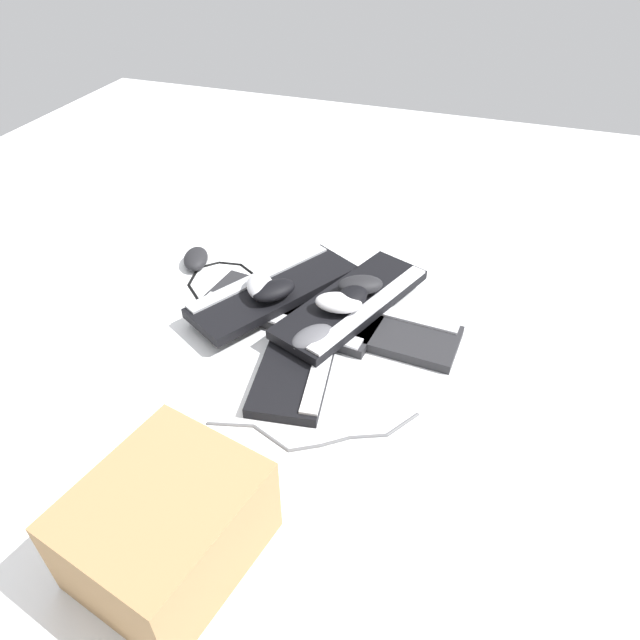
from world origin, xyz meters
name	(u,v)px	position (x,y,z in m)	size (l,w,h in m)	color
ground_plane	(306,327)	(0.00, 0.00, 0.00)	(3.20, 3.20, 0.00)	white
keyboard_0	(303,347)	(0.08, 0.02, 0.01)	(0.46, 0.21, 0.03)	black
keyboard_1	(366,325)	(-0.04, 0.14, 0.01)	(0.18, 0.45, 0.03)	#232326
keyboard_2	(290,312)	(-0.03, -0.05, 0.01)	(0.20, 0.46, 0.03)	#232326
keyboard_3	(353,303)	(-0.07, 0.09, 0.04)	(0.46, 0.30, 0.03)	black
keyboard_4	(274,290)	(-0.06, -0.11, 0.04)	(0.46, 0.35, 0.03)	black
mouse_0	(360,285)	(-0.10, 0.10, 0.08)	(0.11, 0.07, 0.04)	black
mouse_1	(350,298)	(-0.04, 0.10, 0.08)	(0.11, 0.07, 0.04)	black
mouse_2	(261,287)	(-0.02, -0.12, 0.08)	(0.11, 0.07, 0.04)	#B7B7BC
mouse_3	(313,338)	(0.09, 0.05, 0.05)	(0.11, 0.07, 0.04)	#4C4C51
mouse_4	(274,290)	(-0.01, -0.09, 0.08)	(0.11, 0.07, 0.04)	black
mouse_5	(196,259)	(-0.16, -0.38, 0.02)	(0.11, 0.07, 0.04)	black
mouse_6	(339,303)	(-0.02, 0.08, 0.08)	(0.11, 0.07, 0.04)	silver
cable_0	(212,280)	(-0.10, -0.30, 0.00)	(0.26, 0.17, 0.01)	black
cable_1	(315,433)	(0.30, 0.13, 0.00)	(0.18, 0.40, 0.01)	#59595B
cardboard_box	(168,526)	(0.61, 0.00, 0.08)	(0.27, 0.23, 0.17)	#9E774C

